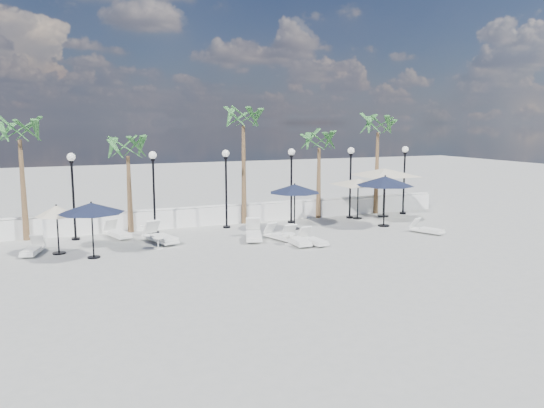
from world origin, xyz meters
name	(u,v)px	position (x,y,z in m)	size (l,w,h in m)	color
ground	(279,259)	(0.00, 0.00, 0.00)	(100.00, 100.00, 0.00)	#979792
balustrade	(221,215)	(0.00, 7.50, 0.47)	(26.00, 0.30, 1.01)	white
lamppost_1	(73,184)	(-7.00, 6.50, 2.49)	(0.36, 0.36, 3.84)	black
lamppost_2	(154,181)	(-3.50, 6.50, 2.49)	(0.36, 0.36, 3.84)	black
lamppost_3	(226,178)	(0.00, 6.50, 2.49)	(0.36, 0.36, 3.84)	black
lamppost_4	(291,175)	(3.50, 6.50, 2.49)	(0.36, 0.36, 3.84)	black
lamppost_5	(351,172)	(7.00, 6.50, 2.49)	(0.36, 0.36, 3.84)	black
lamppost_6	(404,170)	(10.50, 6.50, 2.49)	(0.36, 0.36, 3.84)	black
palm_0	(19,137)	(-9.00, 7.30, 4.53)	(2.60, 2.60, 5.50)	brown
palm_1	(128,153)	(-4.50, 7.30, 3.75)	(2.60, 2.60, 4.70)	brown
palm_2	(243,123)	(1.20, 7.30, 5.12)	(2.60, 2.60, 6.10)	brown
palm_3	(319,145)	(5.50, 7.30, 3.95)	(2.60, 2.60, 4.90)	brown
palm_4	(378,130)	(9.20, 7.30, 4.73)	(2.60, 2.60, 5.70)	brown
lounger_0	(117,233)	(-5.24, 6.22, 0.23)	(1.12, 1.95, 0.70)	white
lounger_1	(33,249)	(-8.68, 4.34, 0.21)	(0.96, 1.72, 0.61)	white
lounger_2	(161,237)	(-3.64, 4.48, 0.27)	(1.25, 2.21, 0.79)	white
lounger_3	(254,234)	(0.28, 3.48, 0.26)	(1.32, 2.20, 0.79)	white
lounger_4	(313,240)	(2.27, 1.64, 0.21)	(0.73, 1.70, 0.62)	white
lounger_5	(296,239)	(1.60, 1.86, 0.23)	(0.63, 1.85, 0.69)	white
lounger_6	(279,235)	(1.30, 3.02, 0.21)	(0.96, 1.71, 0.61)	white
lounger_7	(427,229)	(8.22, 1.59, 0.20)	(1.11, 1.68, 0.60)	white
side_table_0	(158,242)	(-3.95, 3.40, 0.28)	(0.49, 0.49, 0.47)	white
side_table_1	(145,229)	(-4.01, 6.20, 0.29)	(0.50, 0.50, 0.48)	white
side_table_2	(289,238)	(1.32, 1.99, 0.29)	(0.50, 0.50, 0.49)	white
parasol_navy_left	(91,208)	(-6.51, 2.85, 1.93)	(2.48, 2.48, 2.19)	black
parasol_navy_mid	(295,189)	(2.96, 4.94, 1.98)	(2.51, 2.51, 2.25)	black
parasol_navy_right	(385,181)	(7.39, 3.87, 2.26)	(2.87, 2.87, 2.58)	black
parasol_cream_sq_a	(385,169)	(8.96, 6.20, 2.65)	(5.83, 5.83, 2.86)	black
parasol_cream_sq_b	(358,179)	(7.31, 6.20, 2.16)	(4.66, 4.66, 2.33)	black
parasol_cream_small	(57,211)	(-7.73, 4.05, 1.70)	(1.62, 1.62, 1.98)	black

